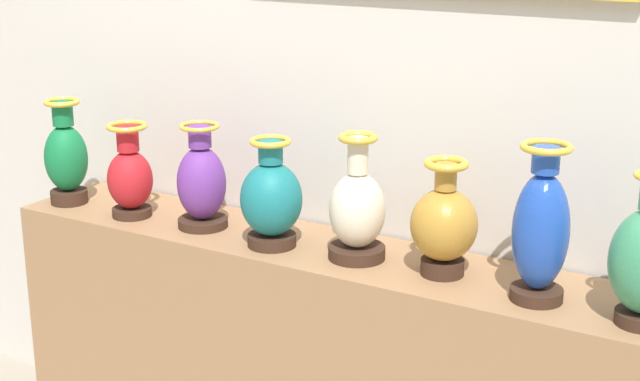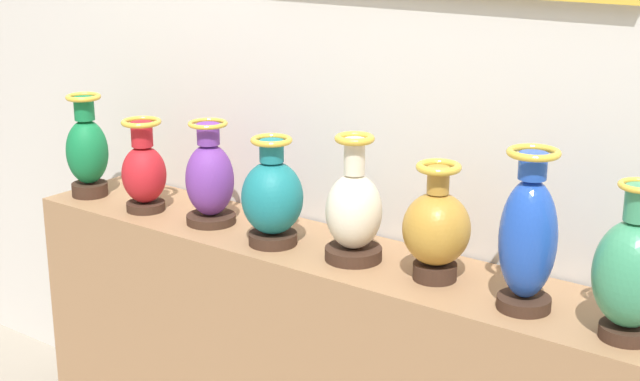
{
  "view_description": "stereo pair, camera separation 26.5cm",
  "coord_description": "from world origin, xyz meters",
  "px_view_note": "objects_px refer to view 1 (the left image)",
  "views": [
    {
      "loc": [
        1.31,
        -2.18,
        1.78
      ],
      "look_at": [
        0.0,
        0.0,
        1.01
      ],
      "focal_mm": 53.09,
      "sensor_mm": 36.0,
      "label": 1
    },
    {
      "loc": [
        1.53,
        -2.03,
        1.78
      ],
      "look_at": [
        0.0,
        0.0,
        1.01
      ],
      "focal_mm": 53.09,
      "sensor_mm": 36.0,
      "label": 2
    }
  ],
  "objects_px": {
    "vase_ivory": "(357,211)",
    "vase_violet": "(201,183)",
    "vase_ochre": "(444,224)",
    "vase_sapphire": "(541,230)",
    "vase_crimson": "(130,176)",
    "vase_teal": "(271,199)",
    "vase_emerald": "(66,158)"
  },
  "relations": [
    {
      "from": "vase_ivory",
      "to": "vase_violet",
      "type": "bearing_deg",
      "value": -179.56
    },
    {
      "from": "vase_ochre",
      "to": "vase_sapphire",
      "type": "xyz_separation_m",
      "value": [
        0.27,
        -0.04,
        0.04
      ]
    },
    {
      "from": "vase_crimson",
      "to": "vase_sapphire",
      "type": "bearing_deg",
      "value": 0.45
    },
    {
      "from": "vase_violet",
      "to": "vase_teal",
      "type": "distance_m",
      "value": 0.28
    },
    {
      "from": "vase_crimson",
      "to": "vase_violet",
      "type": "bearing_deg",
      "value": 7.29
    },
    {
      "from": "vase_crimson",
      "to": "vase_teal",
      "type": "distance_m",
      "value": 0.53
    },
    {
      "from": "vase_ivory",
      "to": "vase_sapphire",
      "type": "xyz_separation_m",
      "value": [
        0.52,
        -0.03,
        0.04
      ]
    },
    {
      "from": "vase_emerald",
      "to": "vase_ivory",
      "type": "bearing_deg",
      "value": 1.96
    },
    {
      "from": "vase_violet",
      "to": "vase_sapphire",
      "type": "height_order",
      "value": "vase_sapphire"
    },
    {
      "from": "vase_emerald",
      "to": "vase_teal",
      "type": "height_order",
      "value": "vase_emerald"
    },
    {
      "from": "vase_ivory",
      "to": "vase_sapphire",
      "type": "relative_size",
      "value": 0.89
    },
    {
      "from": "vase_teal",
      "to": "vase_ivory",
      "type": "height_order",
      "value": "vase_ivory"
    },
    {
      "from": "vase_violet",
      "to": "vase_teal",
      "type": "height_order",
      "value": "vase_violet"
    },
    {
      "from": "vase_crimson",
      "to": "vase_violet",
      "type": "height_order",
      "value": "vase_violet"
    },
    {
      "from": "vase_crimson",
      "to": "vase_ochre",
      "type": "bearing_deg",
      "value": 2.59
    },
    {
      "from": "vase_ivory",
      "to": "vase_ochre",
      "type": "relative_size",
      "value": 1.13
    },
    {
      "from": "vase_emerald",
      "to": "vase_crimson",
      "type": "relative_size",
      "value": 1.16
    },
    {
      "from": "vase_crimson",
      "to": "vase_ivory",
      "type": "xyz_separation_m",
      "value": [
        0.79,
        0.04,
        0.01
      ]
    },
    {
      "from": "vase_ivory",
      "to": "vase_sapphire",
      "type": "distance_m",
      "value": 0.52
    },
    {
      "from": "vase_violet",
      "to": "vase_ivory",
      "type": "bearing_deg",
      "value": 0.44
    },
    {
      "from": "vase_teal",
      "to": "vase_sapphire",
      "type": "relative_size",
      "value": 0.79
    },
    {
      "from": "vase_emerald",
      "to": "vase_sapphire",
      "type": "bearing_deg",
      "value": 0.36
    },
    {
      "from": "vase_emerald",
      "to": "vase_sapphire",
      "type": "distance_m",
      "value": 1.58
    },
    {
      "from": "vase_ochre",
      "to": "vase_emerald",
      "type": "bearing_deg",
      "value": -177.97
    },
    {
      "from": "vase_emerald",
      "to": "vase_crimson",
      "type": "xyz_separation_m",
      "value": [
        0.27,
        -0.0,
        -0.02
      ]
    },
    {
      "from": "vase_emerald",
      "to": "vase_ochre",
      "type": "bearing_deg",
      "value": 2.03
    },
    {
      "from": "vase_violet",
      "to": "vase_ochre",
      "type": "relative_size",
      "value": 1.02
    },
    {
      "from": "vase_ochre",
      "to": "vase_sapphire",
      "type": "bearing_deg",
      "value": -7.75
    },
    {
      "from": "vase_crimson",
      "to": "vase_violet",
      "type": "relative_size",
      "value": 0.93
    },
    {
      "from": "vase_violet",
      "to": "vase_sapphire",
      "type": "distance_m",
      "value": 1.06
    },
    {
      "from": "vase_emerald",
      "to": "vase_ochre",
      "type": "distance_m",
      "value": 1.31
    },
    {
      "from": "vase_teal",
      "to": "vase_ivory",
      "type": "relative_size",
      "value": 0.9
    }
  ]
}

